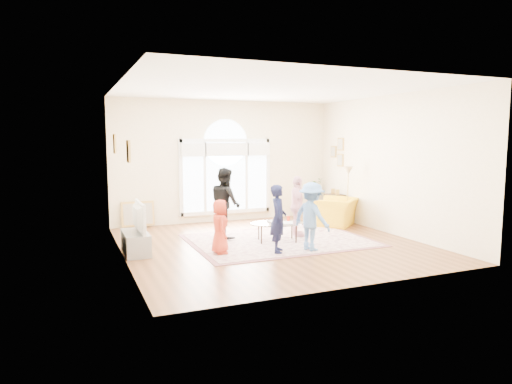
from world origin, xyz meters
name	(u,v)px	position (x,y,z in m)	size (l,w,h in m)	color
ground	(272,244)	(0.00, 0.00, 0.00)	(6.00, 6.00, 0.00)	#553117
room_shell	(228,163)	(0.01, 2.83, 1.57)	(6.00, 6.00, 6.00)	#F9E8C5
area_rug	(279,240)	(0.28, 0.23, 0.01)	(3.60, 2.60, 0.02)	beige
rug_border	(279,240)	(0.28, 0.23, 0.01)	(3.80, 2.80, 0.01)	brown
tv_console	(136,243)	(-2.75, 0.30, 0.21)	(0.45, 1.00, 0.42)	gray
television	(135,217)	(-2.74, 0.30, 0.71)	(0.17, 1.01, 0.58)	black
coffee_table	(277,224)	(0.18, 0.14, 0.40)	(1.31, 1.01, 0.54)	silver
armchair	(336,212)	(2.37, 1.25, 0.35)	(1.08, 0.94, 0.70)	yellow
side_cabinet	(335,207)	(2.78, 1.97, 0.35)	(0.40, 0.50, 0.70)	black
floor_lamp	(348,175)	(2.64, 1.16, 1.28)	(0.29, 0.29, 1.51)	black
plant_pedestal	(316,203)	(2.70, 2.85, 0.35)	(0.20, 0.20, 0.70)	white
potted_plant	(316,185)	(2.70, 2.85, 0.89)	(0.34, 0.29, 0.37)	#33722D
leaning_picture	(138,228)	(-2.33, 2.90, 0.00)	(0.80, 0.05, 0.62)	tan
child_red	(220,227)	(-1.27, -0.38, 0.54)	(0.51, 0.33, 1.04)	red
child_navy	(278,219)	(-0.20, -0.71, 0.68)	(0.48, 0.31, 1.31)	#111533
child_black	(225,203)	(-0.72, 0.90, 0.80)	(0.76, 0.59, 1.56)	black
child_pink	(297,206)	(0.83, 0.46, 0.70)	(0.79, 0.33, 1.36)	#F5B4BE
child_blue	(312,216)	(0.48, -0.82, 0.69)	(0.86, 0.50, 1.34)	#527EBF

